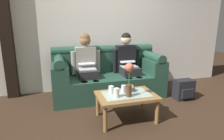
% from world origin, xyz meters
% --- Properties ---
extents(ground_plane, '(14.00, 14.00, 0.00)m').
position_xyz_m(ground_plane, '(0.00, 0.00, 0.00)').
color(ground_plane, '#382619').
extents(back_wall_patterned, '(6.00, 0.12, 2.90)m').
position_xyz_m(back_wall_patterned, '(0.00, 1.70, 1.45)').
color(back_wall_patterned, silver).
rests_on(back_wall_patterned, ground_plane).
extents(timber_pillar, '(0.20, 0.20, 2.90)m').
position_xyz_m(timber_pillar, '(-1.80, 1.58, 1.45)').
color(timber_pillar, black).
rests_on(timber_pillar, ground_plane).
extents(couch, '(2.09, 0.88, 0.96)m').
position_xyz_m(couch, '(0.00, 1.17, 0.37)').
color(couch, '#234738').
rests_on(couch, ground_plane).
extents(person_left, '(0.56, 0.67, 1.22)m').
position_xyz_m(person_left, '(-0.41, 1.17, 0.66)').
color(person_left, '#232326').
rests_on(person_left, ground_plane).
extents(person_right, '(0.56, 0.67, 1.22)m').
position_xyz_m(person_right, '(0.41, 1.17, 0.66)').
color(person_right, '#232326').
rests_on(person_right, ground_plane).
extents(coffee_table, '(0.86, 0.58, 0.41)m').
position_xyz_m(coffee_table, '(0.00, 0.09, 0.34)').
color(coffee_table, olive).
rests_on(coffee_table, ground_plane).
extents(flower_vase, '(0.12, 0.12, 0.48)m').
position_xyz_m(flower_vase, '(-0.01, -0.02, 0.69)').
color(flower_vase, brown).
rests_on(flower_vase, coffee_table).
extents(snack_bowl, '(0.13, 0.13, 0.11)m').
position_xyz_m(snack_bowl, '(0.10, 0.18, 0.45)').
color(snack_bowl, '#4C5666').
rests_on(snack_bowl, coffee_table).
extents(cup_near_left, '(0.08, 0.08, 0.11)m').
position_xyz_m(cup_near_left, '(-0.20, 0.18, 0.46)').
color(cup_near_left, white).
rests_on(cup_near_left, coffee_table).
extents(cup_near_right, '(0.07, 0.07, 0.12)m').
position_xyz_m(cup_near_right, '(-0.03, 0.14, 0.46)').
color(cup_near_right, silver).
rests_on(cup_near_right, coffee_table).
extents(cup_far_center, '(0.08, 0.08, 0.13)m').
position_xyz_m(cup_far_center, '(-0.18, -0.00, 0.47)').
color(cup_far_center, white).
rests_on(cup_far_center, coffee_table).
extents(backpack_right, '(0.35, 0.26, 0.37)m').
position_xyz_m(backpack_right, '(1.32, 0.54, 0.18)').
color(backpack_right, black).
rests_on(backpack_right, ground_plane).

